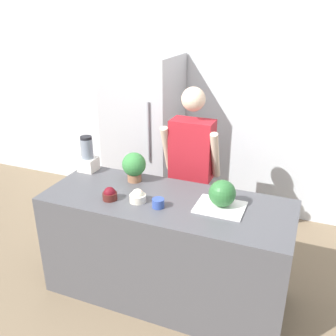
# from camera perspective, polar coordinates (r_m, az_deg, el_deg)

# --- Properties ---
(ground_plane) EXTENTS (14.00, 14.00, 0.00)m
(ground_plane) POSITION_cam_1_polar(r_m,az_deg,el_deg) (3.15, -3.04, -22.41)
(ground_plane) COLOR #7F6B51
(wall_back) EXTENTS (8.00, 0.06, 2.60)m
(wall_back) POSITION_cam_1_polar(r_m,az_deg,el_deg) (4.28, 8.49, 10.19)
(wall_back) COLOR silver
(wall_back) RESTS_ON ground_plane
(counter_island) EXTENTS (1.94, 0.75, 0.89)m
(counter_island) POSITION_cam_1_polar(r_m,az_deg,el_deg) (3.12, -0.26, -12.07)
(counter_island) COLOR #4C4C51
(counter_island) RESTS_ON ground_plane
(refrigerator) EXTENTS (0.75, 0.72, 1.80)m
(refrigerator) POSITION_cam_1_polar(r_m,az_deg,el_deg) (4.29, -3.64, 4.86)
(refrigerator) COLOR #B7B7BC
(refrigerator) RESTS_ON ground_plane
(person) EXTENTS (0.53, 0.26, 1.63)m
(person) POSITION_cam_1_polar(r_m,az_deg,el_deg) (3.50, 3.58, -0.58)
(person) COLOR #333338
(person) RESTS_ON ground_plane
(cutting_board) EXTENTS (0.36, 0.29, 0.01)m
(cutting_board) POSITION_cam_1_polar(r_m,az_deg,el_deg) (2.80, 7.95, -5.92)
(cutting_board) COLOR white
(cutting_board) RESTS_ON counter_island
(watermelon) EXTENTS (0.20, 0.20, 0.20)m
(watermelon) POSITION_cam_1_polar(r_m,az_deg,el_deg) (2.76, 8.26, -3.84)
(watermelon) COLOR #2D6B33
(watermelon) RESTS_ON cutting_board
(bowl_cherries) EXTENTS (0.11, 0.11, 0.10)m
(bowl_cherries) POSITION_cam_1_polar(r_m,az_deg,el_deg) (2.91, -8.86, -3.99)
(bowl_cherries) COLOR #511E19
(bowl_cherries) RESTS_ON counter_island
(bowl_cream) EXTENTS (0.13, 0.13, 0.10)m
(bowl_cream) POSITION_cam_1_polar(r_m,az_deg,el_deg) (2.85, -4.63, -4.35)
(bowl_cream) COLOR beige
(bowl_cream) RESTS_ON counter_island
(bowl_small_blue) EXTENTS (0.09, 0.09, 0.07)m
(bowl_small_blue) POSITION_cam_1_polar(r_m,az_deg,el_deg) (2.77, -1.51, -5.37)
(bowl_small_blue) COLOR #334C9E
(bowl_small_blue) RESTS_ON counter_island
(blender) EXTENTS (0.15, 0.15, 0.32)m
(blender) POSITION_cam_1_polar(r_m,az_deg,el_deg) (3.42, -12.16, 1.72)
(blender) COLOR silver
(blender) RESTS_ON counter_island
(potted_plant) EXTENTS (0.20, 0.20, 0.25)m
(potted_plant) POSITION_cam_1_polar(r_m,az_deg,el_deg) (3.15, -5.20, 0.36)
(potted_plant) COLOR #996647
(potted_plant) RESTS_ON counter_island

